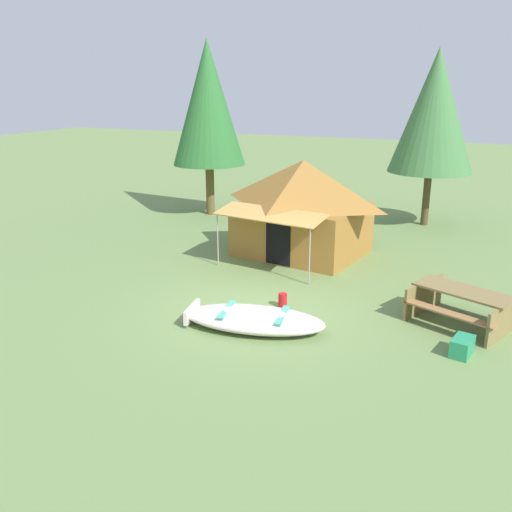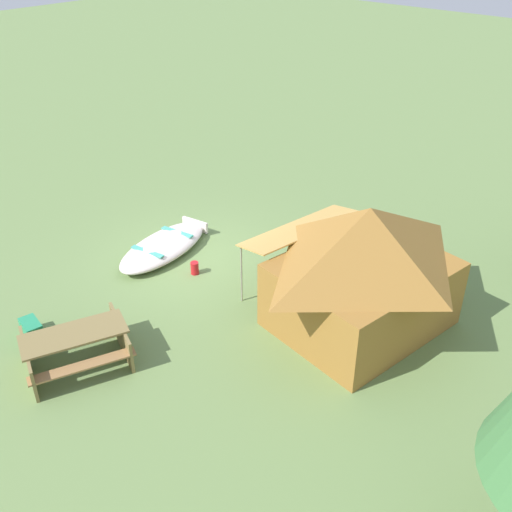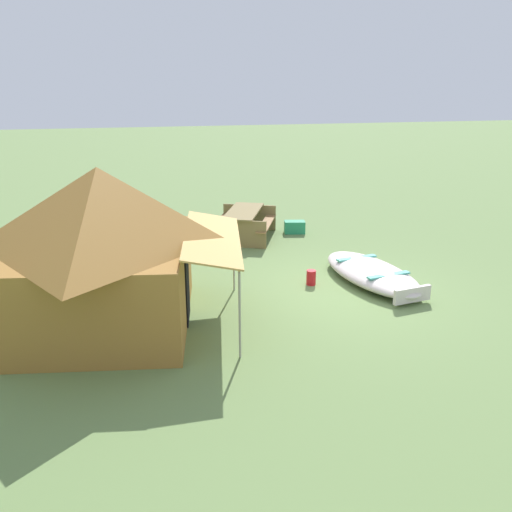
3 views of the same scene
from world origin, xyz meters
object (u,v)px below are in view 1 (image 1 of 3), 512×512
(picnic_table, at_px, (463,302))
(fuel_can, at_px, (283,300))
(pine_tree_back_left, at_px, (434,111))
(canvas_cabin_tent, at_px, (302,206))
(cooler_box, at_px, (462,347))
(pine_tree_back_right, at_px, (208,103))
(beached_rowboat, at_px, (253,319))

(picnic_table, distance_m, fuel_can, 3.82)
(pine_tree_back_left, bearing_deg, canvas_cabin_tent, -119.04)
(cooler_box, bearing_deg, pine_tree_back_right, 139.79)
(fuel_can, distance_m, pine_tree_back_right, 10.35)
(pine_tree_back_left, bearing_deg, cooler_box, -78.28)
(fuel_can, bearing_deg, beached_rowboat, -95.89)
(fuel_can, bearing_deg, cooler_box, -11.61)
(cooler_box, xyz_separation_m, pine_tree_back_right, (-9.82, 8.30, 3.95))
(pine_tree_back_right, bearing_deg, cooler_box, -40.21)
(beached_rowboat, height_order, cooler_box, beached_rowboat)
(beached_rowboat, height_order, pine_tree_back_right, pine_tree_back_right)
(beached_rowboat, xyz_separation_m, pine_tree_back_right, (-5.80, 8.80, 3.91))
(pine_tree_back_right, bearing_deg, canvas_cabin_tent, -35.02)
(beached_rowboat, distance_m, pine_tree_back_right, 11.24)
(fuel_can, height_order, pine_tree_back_right, pine_tree_back_right)
(beached_rowboat, relative_size, fuel_can, 9.92)
(picnic_table, relative_size, fuel_can, 7.62)
(canvas_cabin_tent, xyz_separation_m, fuel_can, (0.99, -4.04, -1.27))
(canvas_cabin_tent, distance_m, picnic_table, 5.89)
(beached_rowboat, xyz_separation_m, fuel_can, (0.13, 1.30, -0.05))
(canvas_cabin_tent, distance_m, pine_tree_back_right, 6.60)
(picnic_table, distance_m, cooler_box, 1.51)
(pine_tree_back_left, xyz_separation_m, pine_tree_back_right, (-7.76, -1.62, 0.19))
(picnic_table, bearing_deg, canvas_cabin_tent, 144.61)
(picnic_table, height_order, cooler_box, picnic_table)
(cooler_box, relative_size, pine_tree_back_left, 0.09)
(pine_tree_back_right, bearing_deg, picnic_table, -35.20)
(pine_tree_back_left, bearing_deg, fuel_can, -101.34)
(canvas_cabin_tent, bearing_deg, beached_rowboat, -80.88)
(canvas_cabin_tent, bearing_deg, picnic_table, -35.39)
(canvas_cabin_tent, height_order, cooler_box, canvas_cabin_tent)
(beached_rowboat, height_order, canvas_cabin_tent, canvas_cabin_tent)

